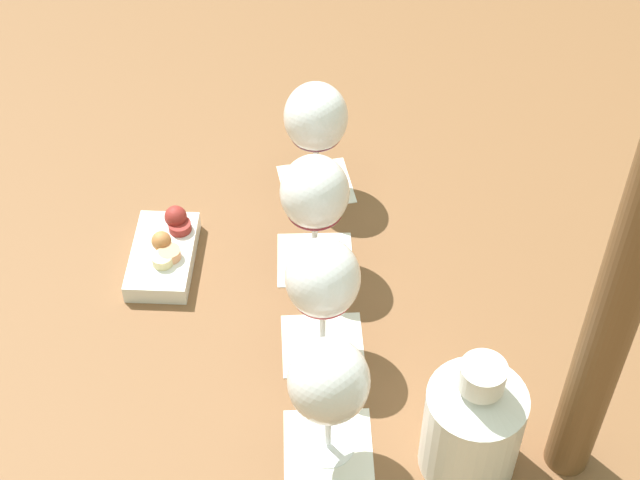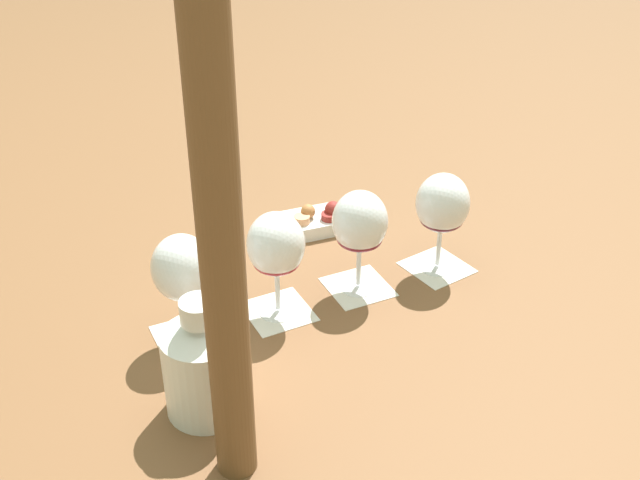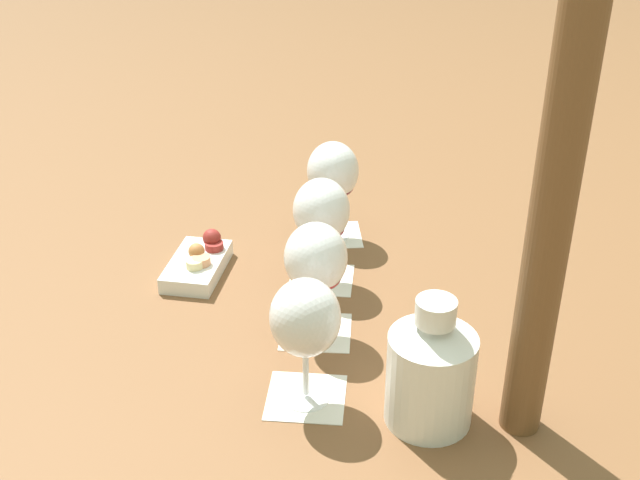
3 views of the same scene
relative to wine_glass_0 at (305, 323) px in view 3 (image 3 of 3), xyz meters
name	(u,v)px [view 3 (image 3 of 3)]	position (x,y,z in m)	size (l,w,h in m)	color
ground_plane	(321,306)	(0.19, 0.11, -0.12)	(8.00, 8.00, 0.00)	brown
tasting_card_0	(306,397)	(0.00, 0.00, -0.12)	(0.14, 0.14, 0.00)	silver
tasting_card_1	(316,331)	(0.13, 0.07, -0.12)	(0.14, 0.14, 0.00)	silver
tasting_card_2	(321,279)	(0.25, 0.15, -0.12)	(0.13, 0.14, 0.00)	silver
tasting_card_3	(332,235)	(0.39, 0.22, -0.12)	(0.14, 0.14, 0.00)	silver
wine_glass_0	(305,323)	(0.00, 0.00, 0.00)	(0.09, 0.09, 0.17)	white
wine_glass_1	(316,262)	(0.13, 0.07, 0.00)	(0.09, 0.09, 0.17)	white
wine_glass_2	(321,214)	(0.25, 0.15, 0.00)	(0.09, 0.09, 0.17)	white
wine_glass_3	(333,175)	(0.39, 0.22, 0.00)	(0.09, 0.09, 0.17)	white
ceramic_vase	(431,369)	(0.06, -0.15, -0.04)	(0.11, 0.11, 0.18)	white
snack_dish	(199,263)	(0.16, 0.33, -0.10)	(0.17, 0.13, 0.06)	white
umbrella_pole	(569,105)	(0.11, -0.25, 0.30)	(0.05, 0.05, 0.83)	brown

